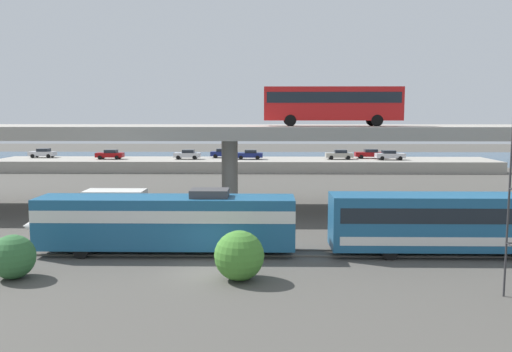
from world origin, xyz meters
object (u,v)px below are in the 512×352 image
(train_coach_lead, at_px, (489,221))
(parked_car_4, at_px, (43,153))
(transit_bus_on_overpass, at_px, (332,103))
(parked_car_2, at_px, (224,153))
(parked_car_5, at_px, (187,154))
(parked_car_1, at_px, (339,154))
(parked_car_0, at_px, (110,154))
(service_truck_east, at_px, (104,208))
(parked_car_6, at_px, (390,155))
(parked_car_3, at_px, (370,154))
(parked_car_7, at_px, (250,154))
(train_locomotive, at_px, (154,220))

(train_coach_lead, height_order, parked_car_4, train_coach_lead)
(transit_bus_on_overpass, bearing_deg, parked_car_2, 107.84)
(train_coach_lead, xyz_separation_m, parked_car_5, (-26.54, 50.71, 0.38))
(parked_car_4, distance_m, parked_car_5, 24.31)
(transit_bus_on_overpass, xyz_separation_m, parked_car_1, (5.82, 36.99, -7.37))
(train_coach_lead, xyz_separation_m, parked_car_0, (-38.81, 50.54, 0.38))
(service_truck_east, bearing_deg, parked_car_2, -97.06)
(transit_bus_on_overpass, xyz_separation_m, parked_car_5, (-18.25, 36.74, -7.37))
(parked_car_1, height_order, parked_car_4, same)
(parked_car_1, relative_size, parked_car_6, 0.95)
(parked_car_2, xyz_separation_m, parked_car_3, (23.65, -0.86, 0.00))
(parked_car_1, xyz_separation_m, parked_car_4, (-48.24, 2.32, -0.00))
(train_coach_lead, height_order, parked_car_2, train_coach_lead)
(parked_car_4, bearing_deg, parked_car_7, 175.62)
(parked_car_3, bearing_deg, parked_car_2, -2.08)
(train_coach_lead, xyz_separation_m, service_truck_east, (-26.74, 7.38, -0.53))
(parked_car_3, relative_size, parked_car_5, 1.11)
(transit_bus_on_overpass, relative_size, parked_car_1, 2.82)
(parked_car_0, xyz_separation_m, parked_car_1, (36.34, 0.43, 0.00))
(parked_car_2, bearing_deg, train_coach_lead, -68.57)
(parked_car_5, bearing_deg, service_truck_east, 89.73)
(train_locomotive, relative_size, parked_car_5, 4.21)
(parked_car_2, height_order, parked_car_6, same)
(train_coach_lead, bearing_deg, parked_car_1, -87.23)
(train_locomotive, relative_size, parked_car_7, 4.15)
(parked_car_4, bearing_deg, parked_car_3, 179.36)
(train_coach_lead, distance_m, parked_car_2, 57.52)
(service_truck_east, relative_size, parked_car_6, 1.51)
(train_locomotive, height_order, parked_car_2, train_locomotive)
(service_truck_east, distance_m, parked_car_4, 51.79)
(parked_car_2, relative_size, parked_car_4, 1.02)
(parked_car_2, height_order, parked_car_4, same)
(parked_car_1, bearing_deg, train_coach_lead, 92.77)
(train_coach_lead, height_order, parked_car_0, train_coach_lead)
(parked_car_3, bearing_deg, parked_car_4, -0.64)
(train_coach_lead, height_order, parked_car_3, train_coach_lead)
(parked_car_4, xyz_separation_m, parked_car_6, (55.97, -3.25, 0.00))
(transit_bus_on_overpass, relative_size, parked_car_3, 2.62)
(train_locomotive, distance_m, parked_car_3, 57.87)
(parked_car_3, xyz_separation_m, parked_car_5, (-29.17, -1.98, -0.00))
(parked_car_2, bearing_deg, parked_car_4, -179.50)
(transit_bus_on_overpass, xyz_separation_m, parked_car_3, (10.91, 38.71, -7.37))
(transit_bus_on_overpass, bearing_deg, parked_car_4, 137.18)
(parked_car_6, xyz_separation_m, parked_car_7, (-21.91, 0.65, -0.00))
(train_coach_lead, bearing_deg, service_truck_east, -15.44)
(parked_car_3, height_order, parked_car_4, same)
(train_coach_lead, bearing_deg, parked_car_0, -52.48)
(service_truck_east, distance_m, parked_car_7, 44.46)
(parked_car_2, xyz_separation_m, parked_car_4, (-29.69, -0.26, -0.00))
(train_coach_lead, distance_m, parked_car_4, 73.56)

